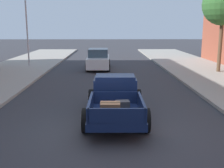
{
  "coord_description": "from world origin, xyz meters",
  "views": [
    {
      "loc": [
        -0.03,
        -8.53,
        3.32
      ],
      "look_at": [
        0.16,
        2.65,
        1.0
      ],
      "focal_mm": 43.89,
      "sensor_mm": 36.0,
      "label": 1
    }
  ],
  "objects": [
    {
      "name": "ground_plane",
      "position": [
        0.0,
        0.0,
        0.0
      ],
      "size": [
        140.0,
        140.0,
        0.0
      ],
      "primitive_type": "plane",
      "color": "#333338"
    },
    {
      "name": "hotrod_truck_navy",
      "position": [
        0.26,
        1.4,
        0.75
      ],
      "size": [
        2.24,
        4.97,
        1.58
      ],
      "color": "#0F1938",
      "rests_on": "ground"
    },
    {
      "name": "car_background_white",
      "position": [
        -0.76,
        13.51,
        0.77
      ],
      "size": [
        1.88,
        4.3,
        1.65
      ],
      "color": "silver",
      "rests_on": "ground"
    },
    {
      "name": "street_tree_second",
      "position": [
        8.1,
        11.16,
        4.86
      ],
      "size": [
        2.91,
        2.91,
        6.2
      ],
      "color": "brown",
      "rests_on": "sidewalk_right"
    }
  ]
}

